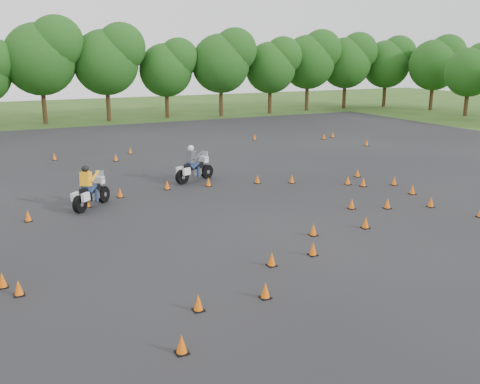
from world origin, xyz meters
name	(u,v)px	position (x,y,z in m)	size (l,w,h in m)	color
ground	(290,250)	(0.00, 0.00, 0.00)	(140.00, 140.00, 0.00)	#2D5119
asphalt_pad	(221,208)	(0.00, 6.00, 0.01)	(62.00, 62.00, 0.00)	black
treeline	(113,78)	(2.17, 35.22, 4.58)	(87.12, 32.35, 10.80)	#1B4714
traffic_cones	(223,205)	(-0.07, 5.61, 0.23)	(36.15, 33.04, 0.45)	#EE5E0A
rider_grey	(195,163)	(0.85, 11.34, 1.00)	(2.58, 0.79, 1.99)	#43444B
rider_yellow	(91,186)	(-5.17, 8.56, 1.00)	(2.57, 0.79, 1.98)	#FFA916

